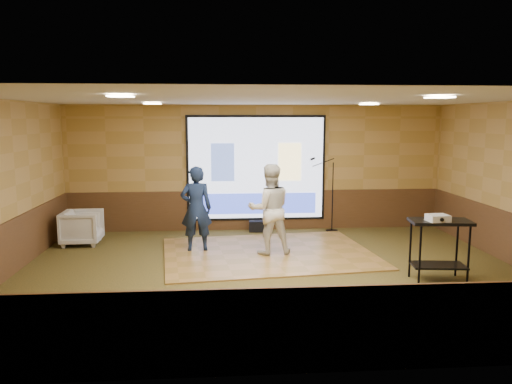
{
  "coord_description": "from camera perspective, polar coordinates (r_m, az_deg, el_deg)",
  "views": [
    {
      "loc": [
        -0.91,
        -8.39,
        2.67
      ],
      "look_at": [
        -0.2,
        0.9,
        1.3
      ],
      "focal_mm": 35.0,
      "sensor_mm": 36.0,
      "label": 1
    }
  ],
  "objects": [
    {
      "name": "ground",
      "position": [
        8.85,
        1.76,
        -9.2
      ],
      "size": [
        9.0,
        9.0,
        0.0
      ],
      "primitive_type": "plane",
      "color": "#2B3317",
      "rests_on": "ground"
    },
    {
      "name": "downlight_sw",
      "position": [
        7.02,
        -15.22,
        10.52
      ],
      "size": [
        0.32,
        0.32,
        0.02
      ],
      "primitive_type": "cube",
      "color": "#FFE8BF",
      "rests_on": "room_shell"
    },
    {
      "name": "banquet_chair",
      "position": [
        11.32,
        -19.25,
        -3.84
      ],
      "size": [
        0.82,
        0.8,
        0.74
      ],
      "primitive_type": "imported",
      "rotation": [
        0.0,
        0.0,
        1.59
      ],
      "color": "gray",
      "rests_on": "ground"
    },
    {
      "name": "dance_floor",
      "position": [
        10.04,
        1.4,
        -6.98
      ],
      "size": [
        4.4,
        3.54,
        0.03
      ],
      "primitive_type": "cube",
      "rotation": [
        0.0,
        0.0,
        0.11
      ],
      "color": "#A1743B",
      "rests_on": "ground"
    },
    {
      "name": "duffel_bag",
      "position": [
        11.95,
        0.19,
        -3.92
      ],
      "size": [
        0.42,
        0.29,
        0.25
      ],
      "primitive_type": "cube",
      "rotation": [
        0.0,
        0.0,
        -0.04
      ],
      "color": "black",
      "rests_on": "ground"
    },
    {
      "name": "wainscot_left",
      "position": [
        9.38,
        -26.76,
        -6.09
      ],
      "size": [
        0.04,
        7.0,
        0.95
      ],
      "primitive_type": "cube",
      "color": "#4B3119",
      "rests_on": "ground"
    },
    {
      "name": "downlight_nw",
      "position": [
        10.28,
        -11.75,
        9.86
      ],
      "size": [
        0.32,
        0.32,
        0.02
      ],
      "primitive_type": "cube",
      "color": "#FFE8BF",
      "rests_on": "room_shell"
    },
    {
      "name": "av_table",
      "position": [
        8.81,
        20.25,
        -4.92
      ],
      "size": [
        0.97,
        0.51,
        1.02
      ],
      "rotation": [
        0.0,
        0.0,
        -0.11
      ],
      "color": "black",
      "rests_on": "ground"
    },
    {
      "name": "player_right",
      "position": [
        9.77,
        1.56,
        -1.97
      ],
      "size": [
        0.93,
        0.76,
        1.78
      ],
      "primitive_type": "imported",
      "rotation": [
        0.0,
        0.0,
        3.25
      ],
      "color": "silver",
      "rests_on": "dance_floor"
    },
    {
      "name": "projector",
      "position": [
        8.62,
        20.07,
        -2.81
      ],
      "size": [
        0.35,
        0.3,
        0.11
      ],
      "primitive_type": "cube",
      "rotation": [
        0.0,
        0.0,
        0.07
      ],
      "color": "silver",
      "rests_on": "av_table"
    },
    {
      "name": "room_shell",
      "position": [
        8.46,
        1.82,
        4.45
      ],
      "size": [
        9.04,
        7.04,
        3.02
      ],
      "color": "#B38C4A",
      "rests_on": "ground"
    },
    {
      "name": "mic_stand",
      "position": [
        12.05,
        8.45,
        -2.14
      ],
      "size": [
        0.7,
        0.29,
        1.78
      ],
      "rotation": [
        0.0,
        0.0,
        -0.12
      ],
      "color": "black",
      "rests_on": "ground"
    },
    {
      "name": "wainscot_back",
      "position": [
        12.11,
        0.01,
        -2.08
      ],
      "size": [
        9.0,
        0.04,
        0.95
      ],
      "primitive_type": "cube",
      "color": "#4B3119",
      "rests_on": "ground"
    },
    {
      "name": "projector_screen",
      "position": [
        11.92,
        0.03,
        2.61
      ],
      "size": [
        3.32,
        0.06,
        2.52
      ],
      "color": "black",
      "rests_on": "room_shell"
    },
    {
      "name": "player_left",
      "position": [
        10.08,
        -6.85,
        -1.89
      ],
      "size": [
        0.65,
        0.45,
        1.71
      ],
      "primitive_type": "imported",
      "rotation": [
        0.0,
        0.0,
        3.2
      ],
      "color": "#152242",
      "rests_on": "dance_floor"
    },
    {
      "name": "downlight_se",
      "position": [
        7.57,
        20.24,
        10.12
      ],
      "size": [
        0.32,
        0.32,
        0.02
      ],
      "primitive_type": "cube",
      "color": "#FFE8BF",
      "rests_on": "room_shell"
    },
    {
      "name": "downlight_ne",
      "position": [
        10.66,
        12.79,
        9.77
      ],
      "size": [
        0.32,
        0.32,
        0.02
      ],
      "primitive_type": "cube",
      "color": "#FFE8BF",
      "rests_on": "room_shell"
    },
    {
      "name": "wainscot_front",
      "position": [
        5.46,
        5.82,
        -15.42
      ],
      "size": [
        9.0,
        0.04,
        0.95
      ],
      "primitive_type": "cube",
      "color": "#4B3119",
      "rests_on": "ground"
    }
  ]
}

